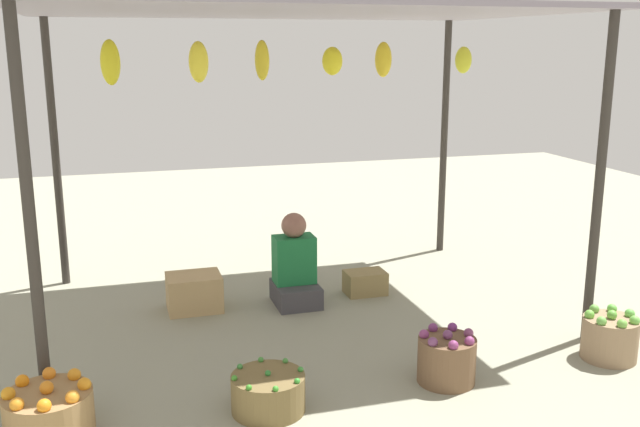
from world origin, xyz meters
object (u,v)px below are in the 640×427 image
at_px(basket_purple_onions, 447,359).
at_px(wooden_crate_near_vendor, 365,283).
at_px(wooden_crate_stacked_rear, 194,292).
at_px(vendor_person, 295,269).
at_px(basket_green_chilies, 268,393).
at_px(basket_green_apples, 610,337).
at_px(basket_oranges, 49,412).

bearing_deg(basket_purple_onions, wooden_crate_near_vendor, 87.52).
bearing_deg(wooden_crate_stacked_rear, wooden_crate_near_vendor, -1.47).
xyz_separation_m(vendor_person, basket_green_chilies, (-0.62, -1.72, -0.18)).
height_order(basket_green_apples, wooden_crate_stacked_rear, basket_green_apples).
height_order(vendor_person, basket_green_chilies, vendor_person).
height_order(vendor_person, wooden_crate_near_vendor, vendor_person).
height_order(basket_green_chilies, basket_green_apples, basket_green_apples).
xyz_separation_m(wooden_crate_near_vendor, wooden_crate_stacked_rear, (-1.49, 0.04, 0.05)).
bearing_deg(basket_oranges, basket_green_chilies, -3.62).
bearing_deg(wooden_crate_near_vendor, basket_green_apples, -56.01).
distance_m(vendor_person, basket_green_apples, 2.49).
height_order(vendor_person, basket_green_apples, vendor_person).
height_order(basket_purple_onions, wooden_crate_stacked_rear, basket_purple_onions).
xyz_separation_m(basket_green_chilies, wooden_crate_near_vendor, (1.27, 1.77, -0.01)).
distance_m(wooden_crate_near_vendor, wooden_crate_stacked_rear, 1.49).
relative_size(basket_oranges, wooden_crate_near_vendor, 1.40).
distance_m(vendor_person, basket_green_chilies, 1.84).
bearing_deg(basket_green_apples, wooden_crate_near_vendor, 123.99).
height_order(basket_green_chilies, basket_purple_onions, basket_purple_onions).
bearing_deg(basket_green_chilies, basket_green_apples, 0.79).
bearing_deg(vendor_person, wooden_crate_stacked_rear, 174.06).
bearing_deg(vendor_person, basket_green_chilies, -109.65).
relative_size(vendor_person, wooden_crate_stacked_rear, 1.78).
relative_size(basket_green_chilies, wooden_crate_stacked_rear, 1.02).
bearing_deg(vendor_person, wooden_crate_near_vendor, 4.27).
xyz_separation_m(basket_oranges, basket_green_chilies, (1.24, -0.08, -0.02)).
distance_m(basket_oranges, basket_green_apples, 3.67).
relative_size(basket_green_chilies, wooden_crate_near_vendor, 1.27).
distance_m(basket_green_chilies, wooden_crate_near_vendor, 2.18).
height_order(basket_green_chilies, wooden_crate_near_vendor, basket_green_chilies).
relative_size(wooden_crate_near_vendor, wooden_crate_stacked_rear, 0.80).
bearing_deg(basket_green_apples, vendor_person, 137.19).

